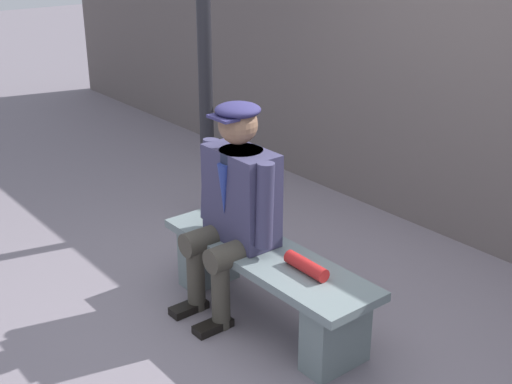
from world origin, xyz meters
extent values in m
plane|color=slate|center=(0.00, 0.00, 0.00)|extent=(30.00, 30.00, 0.00)
cube|color=slate|center=(0.00, 0.00, 0.42)|extent=(1.52, 0.43, 0.05)
cube|color=slate|center=(-0.59, 0.00, 0.20)|extent=(0.18, 0.37, 0.40)
cube|color=slate|center=(0.59, 0.00, 0.20)|extent=(0.18, 0.37, 0.40)
cube|color=#3A3759|center=(0.23, 0.00, 0.74)|extent=(0.47, 0.25, 0.57)
cylinder|color=#1E2338|center=(0.23, 0.00, 0.99)|extent=(0.26, 0.26, 0.06)
cone|color=navy|center=(0.23, 0.13, 0.80)|extent=(0.07, 0.07, 0.31)
sphere|color=#8C664C|center=(0.23, 0.02, 1.17)|extent=(0.23, 0.23, 0.23)
ellipsoid|color=navy|center=(0.23, 0.02, 1.26)|extent=(0.26, 0.26, 0.08)
cube|color=navy|center=(0.23, 0.12, 1.23)|extent=(0.18, 0.10, 0.02)
cylinder|color=#423D34|center=(0.10, 0.13, 0.45)|extent=(0.15, 0.40, 0.15)
cylinder|color=#423D34|center=(0.10, 0.26, 0.23)|extent=(0.11, 0.11, 0.45)
cube|color=black|center=(0.10, 0.32, 0.03)|extent=(0.10, 0.24, 0.05)
cylinder|color=#3A3759|center=(-0.04, 0.04, 0.77)|extent=(0.11, 0.12, 0.50)
cylinder|color=#423D34|center=(0.36, 0.13, 0.45)|extent=(0.15, 0.40, 0.15)
cylinder|color=#423D34|center=(0.36, 0.26, 0.23)|extent=(0.11, 0.11, 0.45)
cube|color=black|center=(0.36, 0.32, 0.03)|extent=(0.10, 0.24, 0.05)
cylinder|color=#3A3759|center=(0.49, 0.04, 0.77)|extent=(0.10, 0.14, 0.51)
cylinder|color=#B21E1E|center=(-0.32, -0.02, 0.49)|extent=(0.30, 0.08, 0.08)
cube|color=#615755|center=(0.00, -1.91, 0.95)|extent=(12.00, 0.24, 1.90)
cylinder|color=black|center=(1.41, -0.58, 1.34)|extent=(0.11, 0.11, 2.67)
camera|label=1|loc=(-2.70, 2.25, 2.27)|focal=47.68mm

